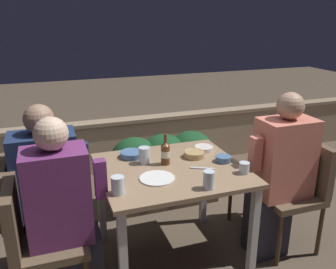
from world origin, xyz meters
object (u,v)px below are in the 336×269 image
object	(u,v)px
person_purple_stripe	(66,215)
person_navy_jumper	(53,192)
potted_plant	(20,185)
chair_right_far	(272,169)
beer_bottle	(165,153)
person_coral_top	(279,176)
chair_left_near	(33,234)
chair_left_far	(24,208)
chair_right_near	(299,184)

from	to	relation	value
person_purple_stripe	person_navy_jumper	world-z (taller)	person_purple_stripe
person_purple_stripe	potted_plant	size ratio (longest dim) A/B	1.92
person_navy_jumper	chair_right_far	xyz separation A→B (m)	(1.72, -0.02, -0.08)
person_purple_stripe	beer_bottle	distance (m)	0.78
person_coral_top	potted_plant	size ratio (longest dim) A/B	1.95
person_purple_stripe	chair_right_far	distance (m)	1.70
person_purple_stripe	beer_bottle	bearing A→B (deg)	19.12
person_coral_top	person_purple_stripe	bearing A→B (deg)	-179.18
person_purple_stripe	beer_bottle	xyz separation A→B (m)	(0.71, 0.25, 0.21)
beer_bottle	chair_left_near	bearing A→B (deg)	-164.77
chair_left_near	person_purple_stripe	xyz separation A→B (m)	(0.19, 0.00, 0.09)
person_coral_top	potted_plant	world-z (taller)	person_coral_top
beer_bottle	potted_plant	distance (m)	1.35
person_coral_top	chair_left_near	bearing A→B (deg)	-179.27
chair_left_near	person_purple_stripe	world-z (taller)	person_purple_stripe
chair_left_far	person_navy_jumper	size ratio (longest dim) A/B	0.70
person_purple_stripe	person_coral_top	distance (m)	1.51
person_navy_jumper	potted_plant	world-z (taller)	person_navy_jumper
chair_left_far	potted_plant	size ratio (longest dim) A/B	1.34
person_coral_top	chair_right_far	bearing A→B (deg)	61.71
chair_right_far	person_navy_jumper	bearing A→B (deg)	179.39
person_purple_stripe	potted_plant	bearing A→B (deg)	107.66
beer_bottle	potted_plant	xyz separation A→B (m)	(-1.03, 0.75, -0.44)
chair_right_far	beer_bottle	distance (m)	1.01
person_coral_top	chair_right_far	size ratio (longest dim) A/B	1.45
person_purple_stripe	chair_right_far	bearing A→B (deg)	10.76
chair_left_far	person_coral_top	world-z (taller)	person_coral_top
person_navy_jumper	beer_bottle	bearing A→B (deg)	-6.63
person_purple_stripe	potted_plant	distance (m)	1.07
chair_left_near	person_coral_top	xyz separation A→B (m)	(1.70, 0.02, 0.10)
chair_left_far	chair_right_near	bearing A→B (deg)	-9.10
chair_right_near	person_navy_jumper	bearing A→B (deg)	169.91
chair_left_near	chair_right_far	xyz separation A→B (m)	(1.86, 0.32, 0.00)
chair_left_near	person_navy_jumper	distance (m)	0.37
chair_left_far	person_coral_top	bearing A→B (deg)	-10.08
chair_right_far	potted_plant	bearing A→B (deg)	161.02
chair_left_far	chair_right_far	bearing A→B (deg)	-0.55
person_navy_jumper	chair_right_near	distance (m)	1.79
person_navy_jumper	chair_right_far	world-z (taller)	person_navy_jumper
chair_left_far	beer_bottle	bearing A→B (deg)	-5.30
chair_left_near	chair_right_far	size ratio (longest dim) A/B	1.00
person_coral_top	potted_plant	bearing A→B (deg)	151.84
person_coral_top	beer_bottle	size ratio (longest dim) A/B	5.54
chair_left_near	beer_bottle	distance (m)	0.98
potted_plant	person_navy_jumper	bearing A→B (deg)	-68.79
chair_right_far	beer_bottle	world-z (taller)	beer_bottle
person_purple_stripe	chair_right_far	xyz separation A→B (m)	(1.66, 0.32, -0.09)
person_navy_jumper	potted_plant	size ratio (longest dim) A/B	1.92
chair_right_near	potted_plant	size ratio (longest dim) A/B	1.34
person_navy_jumper	person_coral_top	distance (m)	1.60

